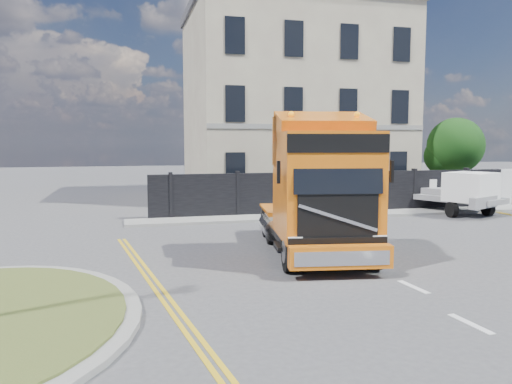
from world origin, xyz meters
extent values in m
plane|color=#424244|center=(0.00, 0.00, 0.00)|extent=(120.00, 120.00, 0.00)
cube|color=black|center=(6.00, 9.00, 1.00)|extent=(18.00, 0.25, 2.00)
cube|color=silver|center=(14.50, 9.00, 1.00)|extent=(2.60, 0.12, 2.00)
cube|color=#C0BA99|center=(6.00, 16.50, 5.50)|extent=(12.00, 10.00, 11.00)
cube|color=#47474C|center=(6.00, 16.50, 11.25)|extent=(12.30, 10.30, 0.50)
cube|color=#C0BA99|center=(9.00, 16.50, 12.00)|extent=(0.80, 0.80, 1.60)
cylinder|color=#382619|center=(14.50, 12.00, 1.20)|extent=(0.24, 0.24, 2.40)
sphere|color=black|center=(14.50, 12.00, 3.20)|extent=(3.20, 3.20, 3.20)
sphere|color=black|center=(14.00, 12.40, 2.60)|extent=(2.20, 2.20, 2.20)
cube|color=gray|center=(6.00, 8.10, 0.06)|extent=(20.00, 1.60, 0.12)
cube|color=black|center=(1.80, 1.69, 0.78)|extent=(3.54, 6.87, 0.47)
cube|color=orange|center=(1.52, -0.10, 2.24)|extent=(2.99, 3.08, 2.91)
cube|color=orange|center=(1.69, 0.97, 3.43)|extent=(2.71, 1.33, 1.46)
cube|color=black|center=(1.31, -1.42, 2.65)|extent=(2.27, 0.42, 1.09)
cube|color=orange|center=(1.26, -1.75, 0.57)|extent=(2.63, 0.76, 0.57)
cylinder|color=black|center=(0.28, -0.75, 0.54)|extent=(0.50, 1.12, 1.08)
cylinder|color=gray|center=(0.28, -0.75, 0.54)|extent=(0.46, 0.65, 0.60)
cylinder|color=black|center=(2.50, -1.10, 0.54)|extent=(0.50, 1.12, 1.08)
cylinder|color=gray|center=(2.50, -1.10, 0.54)|extent=(0.46, 0.65, 0.60)
cylinder|color=black|center=(0.85, 2.90, 0.54)|extent=(0.50, 1.12, 1.08)
cylinder|color=gray|center=(0.85, 2.90, 0.54)|extent=(0.46, 0.65, 0.60)
cylinder|color=black|center=(3.07, 2.55, 0.54)|extent=(0.50, 1.12, 1.08)
cylinder|color=gray|center=(3.07, 2.55, 0.54)|extent=(0.46, 0.65, 0.60)
cylinder|color=black|center=(1.05, 4.13, 0.54)|extent=(0.50, 1.12, 1.08)
cylinder|color=gray|center=(1.05, 4.13, 0.54)|extent=(0.46, 0.65, 0.60)
cylinder|color=black|center=(3.27, 3.78, 0.54)|extent=(0.50, 1.12, 1.08)
cylinder|color=gray|center=(3.27, 3.78, 0.54)|extent=(0.46, 0.65, 0.60)
cube|color=gray|center=(11.35, 8.00, 0.71)|extent=(3.74, 5.23, 0.25)
cube|color=white|center=(11.35, 6.48, 1.37)|extent=(2.50, 2.45, 1.32)
cylinder|color=black|center=(10.39, 6.48, 0.36)|extent=(0.25, 0.71, 0.71)
cylinder|color=black|center=(12.31, 6.48, 0.36)|extent=(0.25, 0.71, 0.71)
cylinder|color=black|center=(10.39, 9.52, 0.36)|extent=(0.25, 0.71, 0.71)
cylinder|color=black|center=(12.31, 9.52, 0.36)|extent=(0.25, 0.71, 0.71)
camera|label=1|loc=(-3.81, -12.99, 3.41)|focal=35.00mm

